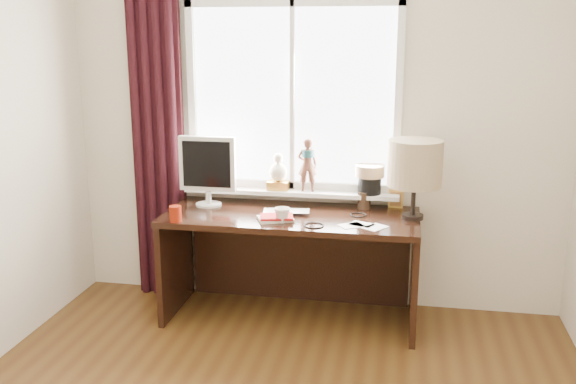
% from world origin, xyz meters
% --- Properties ---
extents(wall_back, '(3.50, 0.00, 2.60)m').
position_xyz_m(wall_back, '(0.00, 2.00, 1.30)').
color(wall_back, beige).
rests_on(wall_back, ground).
extents(laptop, '(0.33, 0.24, 0.02)m').
position_xyz_m(laptop, '(-0.13, 1.64, 0.76)').
color(laptop, silver).
rests_on(laptop, desk).
extents(mug, '(0.13, 0.14, 0.10)m').
position_xyz_m(mug, '(-0.12, 1.44, 0.80)').
color(mug, white).
rests_on(mug, desk).
extents(red_cup, '(0.08, 0.08, 0.10)m').
position_xyz_m(red_cup, '(-0.80, 1.33, 0.80)').
color(red_cup, maroon).
rests_on(red_cup, desk).
extents(window, '(1.52, 0.20, 1.40)m').
position_xyz_m(window, '(-0.13, 1.95, 1.31)').
color(window, white).
rests_on(window, ground).
extents(curtain, '(0.38, 0.09, 2.25)m').
position_xyz_m(curtain, '(-1.13, 1.91, 1.12)').
color(curtain, black).
rests_on(curtain, floor).
extents(desk, '(1.70, 0.70, 0.75)m').
position_xyz_m(desk, '(-0.10, 1.73, 0.51)').
color(desk, black).
rests_on(desk, floor).
extents(monitor, '(0.40, 0.18, 0.49)m').
position_xyz_m(monitor, '(-0.71, 1.75, 1.03)').
color(monitor, beige).
rests_on(monitor, desk).
extents(notebook_stack, '(0.27, 0.23, 0.03)m').
position_xyz_m(notebook_stack, '(-0.17, 1.48, 0.77)').
color(notebook_stack, beige).
rests_on(notebook_stack, desk).
extents(brush_holder, '(0.09, 0.09, 0.25)m').
position_xyz_m(brush_holder, '(0.37, 1.86, 0.81)').
color(brush_holder, black).
rests_on(brush_holder, desk).
extents(icon_frame, '(0.10, 0.03, 0.13)m').
position_xyz_m(icon_frame, '(0.59, 1.92, 0.81)').
color(icon_frame, gold).
rests_on(icon_frame, desk).
extents(table_lamp, '(0.35, 0.35, 0.52)m').
position_xyz_m(table_lamp, '(0.70, 1.67, 1.11)').
color(table_lamp, black).
rests_on(table_lamp, desk).
extents(loose_papers, '(0.33, 0.22, 0.00)m').
position_xyz_m(loose_papers, '(0.39, 1.45, 0.75)').
color(loose_papers, white).
rests_on(loose_papers, desk).
extents(desk_cables, '(0.55, 0.45, 0.01)m').
position_xyz_m(desk_cables, '(0.13, 1.56, 0.75)').
color(desk_cables, black).
rests_on(desk_cables, desk).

